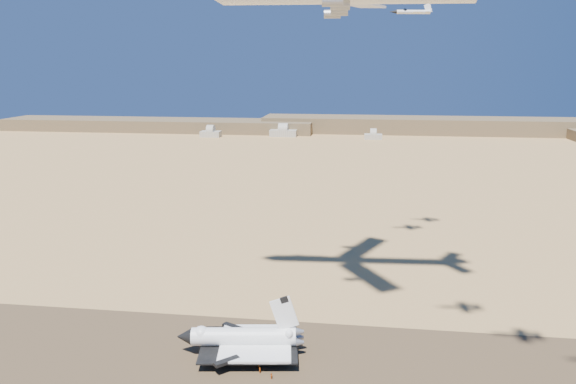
# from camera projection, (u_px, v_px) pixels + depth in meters

# --- Properties ---
(ground) EXTENTS (1200.00, 1200.00, 0.00)m
(ground) POSITION_uv_depth(u_px,v_px,m) (247.00, 360.00, 155.67)
(ground) COLOR tan
(ground) RESTS_ON ground
(runway) EXTENTS (600.00, 50.00, 0.06)m
(runway) POSITION_uv_depth(u_px,v_px,m) (247.00, 359.00, 155.66)
(runway) COLOR brown
(runway) RESTS_ON ground
(ridgeline) EXTENTS (960.00, 90.00, 18.00)m
(ridgeline) POSITION_uv_depth(u_px,v_px,m) (395.00, 127.00, 654.60)
(ridgeline) COLOR brown
(ridgeline) RESTS_ON ground
(hangars) EXTENTS (200.50, 29.50, 30.00)m
(hangars) POSITION_uv_depth(u_px,v_px,m) (279.00, 133.00, 625.06)
(hangars) COLOR #B2AD9D
(hangars) RESTS_ON ground
(shuttle) EXTENTS (35.76, 25.13, 17.57)m
(shuttle) POSITION_uv_depth(u_px,v_px,m) (243.00, 339.00, 157.65)
(shuttle) COLOR white
(shuttle) RESTS_ON runway
(crew_a) EXTENTS (0.54, 0.69, 1.69)m
(crew_a) POSITION_uv_depth(u_px,v_px,m) (260.00, 370.00, 148.57)
(crew_a) COLOR #C94A0B
(crew_a) RESTS_ON runway
(crew_b) EXTENTS (0.71, 0.92, 1.67)m
(crew_b) POSITION_uv_depth(u_px,v_px,m) (259.00, 365.00, 150.97)
(crew_b) COLOR #C94A0B
(crew_b) RESTS_ON runway
(crew_c) EXTENTS (1.09, 0.97, 1.67)m
(crew_c) POSITION_uv_depth(u_px,v_px,m) (271.00, 376.00, 145.81)
(crew_c) COLOR #C94A0B
(crew_c) RESTS_ON runway
(chase_jet_d) EXTENTS (15.97, 9.01, 4.01)m
(chase_jet_d) POSITION_uv_depth(u_px,v_px,m) (412.00, 12.00, 210.26)
(chase_jet_d) COLOR white
(chase_jet_e) EXTENTS (15.52, 8.29, 3.86)m
(chase_jet_e) POSITION_uv_depth(u_px,v_px,m) (437.00, 1.00, 220.92)
(chase_jet_e) COLOR white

